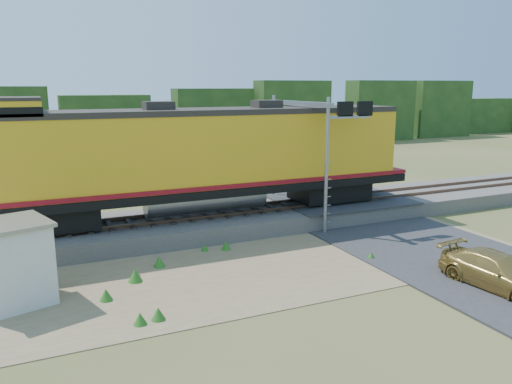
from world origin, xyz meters
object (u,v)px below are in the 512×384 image
locomotive (199,156)px  signal_gantry (310,128)px  car (498,272)px  shed (11,263)px

locomotive → signal_gantry: (5.64, -0.64, 1.18)m
locomotive → car: size_ratio=5.09×
locomotive → shed: size_ratio=7.43×
signal_gantry → shed: bearing=-160.8°
locomotive → car: 13.52m
shed → signal_gantry: signal_gantry is taller
locomotive → shed: 9.99m
locomotive → car: locomotive is taller
locomotive → car: (7.26, -10.97, -3.08)m
locomotive → shed: (-8.07, -5.41, -2.31)m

